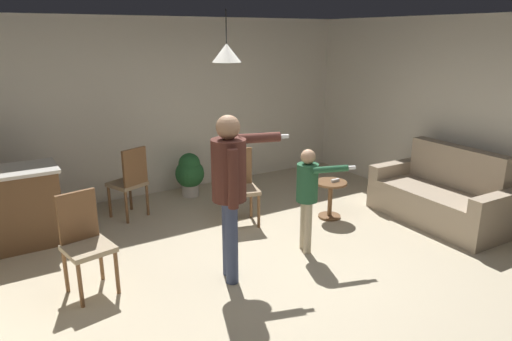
{
  "coord_description": "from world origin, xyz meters",
  "views": [
    {
      "loc": [
        -2.55,
        -3.64,
        2.45
      ],
      "look_at": [
        -0.01,
        0.51,
        1.0
      ],
      "focal_mm": 32.27,
      "sensor_mm": 36.0,
      "label": 1
    }
  ],
  "objects_px": {
    "dining_chair_near_wall": "(130,180)",
    "spare_remote_on_table": "(335,180)",
    "kitchen_counter": "(4,210)",
    "dining_chair_centre_back": "(240,183)",
    "person_child": "(308,189)",
    "potted_plant_corner": "(190,173)",
    "couch_floral": "(441,197)",
    "side_table_by_couch": "(330,195)",
    "person_adult": "(230,181)",
    "dining_chair_by_counter": "(85,239)"
  },
  "relations": [
    {
      "from": "kitchen_counter",
      "to": "dining_chair_by_counter",
      "type": "relative_size",
      "value": 1.26
    },
    {
      "from": "person_child",
      "to": "dining_chair_near_wall",
      "type": "bearing_deg",
      "value": -128.18
    },
    {
      "from": "dining_chair_near_wall",
      "to": "spare_remote_on_table",
      "type": "xyz_separation_m",
      "value": [
        2.37,
        -1.46,
        -0.01
      ]
    },
    {
      "from": "dining_chair_near_wall",
      "to": "dining_chair_centre_back",
      "type": "bearing_deg",
      "value": -60.09
    },
    {
      "from": "person_child",
      "to": "dining_chair_near_wall",
      "type": "relative_size",
      "value": 1.22
    },
    {
      "from": "couch_floral",
      "to": "dining_chair_near_wall",
      "type": "height_order",
      "value": "same"
    },
    {
      "from": "dining_chair_by_counter",
      "to": "dining_chair_centre_back",
      "type": "distance_m",
      "value": 2.25
    },
    {
      "from": "dining_chair_centre_back",
      "to": "spare_remote_on_table",
      "type": "relative_size",
      "value": 7.69
    },
    {
      "from": "dining_chair_near_wall",
      "to": "side_table_by_couch",
      "type": "bearing_deg",
      "value": -54.13
    },
    {
      "from": "person_child",
      "to": "dining_chair_near_wall",
      "type": "height_order",
      "value": "person_child"
    },
    {
      "from": "dining_chair_centre_back",
      "to": "dining_chair_near_wall",
      "type": "bearing_deg",
      "value": -22.73
    },
    {
      "from": "kitchen_counter",
      "to": "dining_chair_near_wall",
      "type": "xyz_separation_m",
      "value": [
        1.54,
        0.15,
        0.07
      ]
    },
    {
      "from": "side_table_by_couch",
      "to": "person_adult",
      "type": "xyz_separation_m",
      "value": [
        -1.94,
        -0.74,
        0.74
      ]
    },
    {
      "from": "person_child",
      "to": "dining_chair_centre_back",
      "type": "height_order",
      "value": "person_child"
    },
    {
      "from": "kitchen_counter",
      "to": "side_table_by_couch",
      "type": "height_order",
      "value": "kitchen_counter"
    },
    {
      "from": "dining_chair_near_wall",
      "to": "potted_plant_corner",
      "type": "height_order",
      "value": "dining_chair_near_wall"
    },
    {
      "from": "person_child",
      "to": "dining_chair_centre_back",
      "type": "xyz_separation_m",
      "value": [
        -0.23,
        1.15,
        -0.22
      ]
    },
    {
      "from": "couch_floral",
      "to": "dining_chair_near_wall",
      "type": "xyz_separation_m",
      "value": [
        -3.53,
        2.29,
        0.21
      ]
    },
    {
      "from": "couch_floral",
      "to": "side_table_by_couch",
      "type": "bearing_deg",
      "value": 55.93
    },
    {
      "from": "dining_chair_by_counter",
      "to": "potted_plant_corner",
      "type": "distance_m",
      "value": 2.84
    },
    {
      "from": "dining_chair_near_wall",
      "to": "spare_remote_on_table",
      "type": "distance_m",
      "value": 2.78
    },
    {
      "from": "kitchen_counter",
      "to": "person_child",
      "type": "distance_m",
      "value": 3.55
    },
    {
      "from": "dining_chair_by_counter",
      "to": "person_adult",
      "type": "bearing_deg",
      "value": 147.25
    },
    {
      "from": "person_adult",
      "to": "dining_chair_centre_back",
      "type": "bearing_deg",
      "value": 163.76
    },
    {
      "from": "dining_chair_centre_back",
      "to": "person_child",
      "type": "bearing_deg",
      "value": 116.21
    },
    {
      "from": "potted_plant_corner",
      "to": "couch_floral",
      "type": "bearing_deg",
      "value": -47.22
    },
    {
      "from": "side_table_by_couch",
      "to": "dining_chair_near_wall",
      "type": "xyz_separation_m",
      "value": [
        -2.32,
        1.43,
        0.22
      ]
    },
    {
      "from": "side_table_by_couch",
      "to": "person_child",
      "type": "distance_m",
      "value": 1.18
    },
    {
      "from": "side_table_by_couch",
      "to": "potted_plant_corner",
      "type": "relative_size",
      "value": 0.76
    },
    {
      "from": "couch_floral",
      "to": "kitchen_counter",
      "type": "distance_m",
      "value": 5.51
    },
    {
      "from": "kitchen_counter",
      "to": "dining_chair_centre_back",
      "type": "height_order",
      "value": "dining_chair_centre_back"
    },
    {
      "from": "dining_chair_by_counter",
      "to": "dining_chair_near_wall",
      "type": "height_order",
      "value": "same"
    },
    {
      "from": "kitchen_counter",
      "to": "side_table_by_couch",
      "type": "relative_size",
      "value": 2.42
    },
    {
      "from": "couch_floral",
      "to": "spare_remote_on_table",
      "type": "relative_size",
      "value": 14.0
    },
    {
      "from": "potted_plant_corner",
      "to": "dining_chair_near_wall",
      "type": "bearing_deg",
      "value": -158.76
    },
    {
      "from": "side_table_by_couch",
      "to": "dining_chair_by_counter",
      "type": "bearing_deg",
      "value": -176.4
    },
    {
      "from": "person_child",
      "to": "potted_plant_corner",
      "type": "xyz_separation_m",
      "value": [
        -0.39,
        2.47,
        -0.38
      ]
    },
    {
      "from": "person_adult",
      "to": "dining_chair_centre_back",
      "type": "distance_m",
      "value": 1.58
    },
    {
      "from": "person_adult",
      "to": "potted_plant_corner",
      "type": "xyz_separation_m",
      "value": [
        0.66,
        2.57,
        -0.69
      ]
    },
    {
      "from": "person_child",
      "to": "dining_chair_by_counter",
      "type": "height_order",
      "value": "person_child"
    },
    {
      "from": "person_adult",
      "to": "dining_chair_near_wall",
      "type": "distance_m",
      "value": 2.26
    },
    {
      "from": "couch_floral",
      "to": "person_adult",
      "type": "height_order",
      "value": "person_adult"
    },
    {
      "from": "couch_floral",
      "to": "person_child",
      "type": "height_order",
      "value": "person_child"
    },
    {
      "from": "dining_chair_near_wall",
      "to": "person_adult",
      "type": "bearing_deg",
      "value": -102.62
    },
    {
      "from": "kitchen_counter",
      "to": "person_adult",
      "type": "relative_size",
      "value": 0.73
    },
    {
      "from": "person_child",
      "to": "dining_chair_centre_back",
      "type": "distance_m",
      "value": 1.19
    },
    {
      "from": "person_child",
      "to": "potted_plant_corner",
      "type": "relative_size",
      "value": 1.78
    },
    {
      "from": "side_table_by_couch",
      "to": "kitchen_counter",
      "type": "bearing_deg",
      "value": 161.76
    },
    {
      "from": "couch_floral",
      "to": "dining_chair_by_counter",
      "type": "height_order",
      "value": "same"
    },
    {
      "from": "potted_plant_corner",
      "to": "spare_remote_on_table",
      "type": "distance_m",
      "value": 2.29
    }
  ]
}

